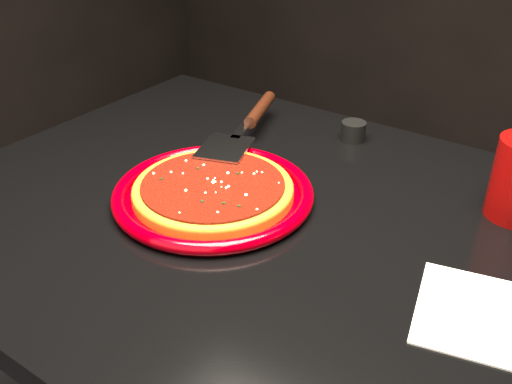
{
  "coord_description": "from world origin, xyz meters",
  "views": [
    {
      "loc": [
        0.33,
        -0.61,
        1.21
      ],
      "look_at": [
        -0.1,
        0.01,
        0.77
      ],
      "focal_mm": 40.0,
      "sensor_mm": 36.0,
      "label": 1
    }
  ],
  "objects": [
    {
      "name": "basil_flecks",
      "position": [
        -0.16,
        -0.02,
        0.78
      ],
      "size": [
        0.2,
        0.2,
        0.0
      ],
      "primitive_type": null,
      "color": "black",
      "rests_on": "plate"
    },
    {
      "name": "parmesan_dusting",
      "position": [
        -0.16,
        -0.02,
        0.78
      ],
      "size": [
        0.21,
        0.21,
        0.01
      ],
      "primitive_type": null,
      "color": "#EEE7BD",
      "rests_on": "plate"
    },
    {
      "name": "pizza_crust_rim",
      "position": [
        -0.16,
        -0.02,
        0.77
      ],
      "size": [
        0.33,
        0.33,
        0.02
      ],
      "primitive_type": "torus",
      "rotation": [
        0.0,
        0.0,
        -0.41
      ],
      "color": "#8F5E16",
      "rests_on": "plate"
    },
    {
      "name": "napkin_a",
      "position": [
        0.26,
        -0.05,
        0.75
      ],
      "size": [
        0.18,
        0.18,
        0.0
      ],
      "primitive_type": "cube",
      "rotation": [
        0.0,
        0.0,
        0.22
      ],
      "color": "silver",
      "rests_on": "table"
    },
    {
      "name": "ramekin",
      "position": [
        -0.09,
        0.3,
        0.77
      ],
      "size": [
        0.06,
        0.06,
        0.04
      ],
      "primitive_type": "cylinder",
      "rotation": [
        0.0,
        0.0,
        -0.4
      ],
      "color": "black",
      "rests_on": "table"
    },
    {
      "name": "pizza_sauce",
      "position": [
        -0.16,
        -0.02,
        0.78
      ],
      "size": [
        0.29,
        0.29,
        0.01
      ],
      "primitive_type": "cylinder",
      "rotation": [
        0.0,
        0.0,
        -0.41
      ],
      "color": "#661409",
      "rests_on": "plate"
    },
    {
      "name": "plate",
      "position": [
        -0.16,
        -0.02,
        0.76
      ],
      "size": [
        0.41,
        0.41,
        0.02
      ],
      "primitive_type": "cylinder",
      "rotation": [
        0.0,
        0.0,
        -0.41
      ],
      "color": "#820007",
      "rests_on": "table"
    },
    {
      "name": "pizza_server",
      "position": [
        -0.24,
        0.17,
        0.79
      ],
      "size": [
        0.2,
        0.35,
        0.03
      ],
      "primitive_type": null,
      "rotation": [
        0.0,
        0.0,
        0.32
      ],
      "color": "#B7B9BF",
      "rests_on": "plate"
    },
    {
      "name": "pizza_crust",
      "position": [
        -0.16,
        -0.02,
        0.77
      ],
      "size": [
        0.33,
        0.33,
        0.01
      ],
      "primitive_type": "cylinder",
      "rotation": [
        0.0,
        0.0,
        -0.41
      ],
      "color": "#8F5E16",
      "rests_on": "plate"
    }
  ]
}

